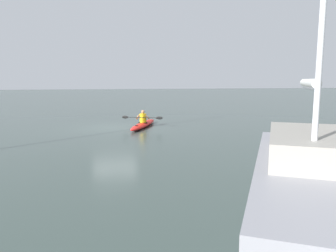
# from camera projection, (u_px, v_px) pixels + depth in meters

# --- Properties ---
(ground_plane) EXTENTS (160.00, 160.00, 0.00)m
(ground_plane) POSITION_uv_depth(u_px,v_px,m) (114.00, 128.00, 18.36)
(ground_plane) COLOR #384742
(kayak) EXTENTS (2.37, 4.45, 0.28)m
(kayak) POSITION_uv_depth(u_px,v_px,m) (143.00, 124.00, 18.75)
(kayak) COLOR red
(kayak) RESTS_ON ground
(kayaker) EXTENTS (2.26, 1.00, 0.72)m
(kayaker) POSITION_uv_depth(u_px,v_px,m) (143.00, 117.00, 18.61)
(kayaker) COLOR yellow
(kayaker) RESTS_ON kayak
(sailboat_tall_mast) EXTENTS (5.90, 8.29, 11.78)m
(sailboat_tall_mast) POSITION_uv_depth(u_px,v_px,m) (309.00, 175.00, 7.05)
(sailboat_tall_mast) COLOR gray
(sailboat_tall_mast) RESTS_ON ground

